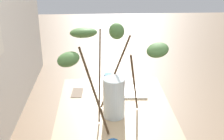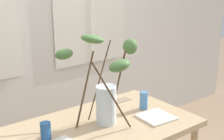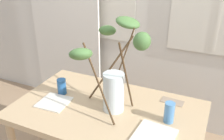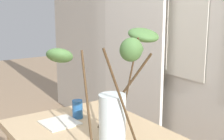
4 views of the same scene
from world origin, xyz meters
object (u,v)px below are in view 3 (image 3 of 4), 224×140
object	(u,v)px
plate_square_left	(54,102)
plate_square_right	(155,136)
dining_table	(107,117)
drinking_glass_blue_right	(169,112)
drinking_glass_blue_left	(62,86)
vase_with_branches	(115,70)

from	to	relation	value
plate_square_left	plate_square_right	size ratio (longest dim) A/B	0.91
dining_table	plate_square_right	size ratio (longest dim) A/B	5.70
drinking_glass_blue_right	plate_square_left	world-z (taller)	drinking_glass_blue_right
drinking_glass_blue_right	plate_square_left	xyz separation A→B (m)	(-0.82, -0.13, -0.07)
dining_table	drinking_glass_blue_left	size ratio (longest dim) A/B	10.93
drinking_glass_blue_right	dining_table	bearing A→B (deg)	-175.65
plate_square_right	plate_square_left	bearing A→B (deg)	176.08
drinking_glass_blue_right	plate_square_right	distance (m)	0.20
plate_square_left	drinking_glass_blue_right	bearing A→B (deg)	8.92
drinking_glass_blue_right	drinking_glass_blue_left	bearing A→B (deg)	179.18
vase_with_branches	plate_square_right	distance (m)	0.49
drinking_glass_blue_left	drinking_glass_blue_right	size ratio (longest dim) A/B	0.86
plate_square_right	vase_with_branches	bearing A→B (deg)	151.92
vase_with_branches	dining_table	bearing A→B (deg)	-137.26
vase_with_branches	drinking_glass_blue_left	xyz separation A→B (m)	(-0.45, 0.01, -0.23)
vase_with_branches	plate_square_left	xyz separation A→B (m)	(-0.43, -0.13, -0.29)
drinking_glass_blue_left	plate_square_right	size ratio (longest dim) A/B	0.52
drinking_glass_blue_left	plate_square_left	distance (m)	0.15
drinking_glass_blue_left	plate_square_right	distance (m)	0.83
plate_square_left	drinking_glass_blue_left	bearing A→B (deg)	99.58
plate_square_left	plate_square_right	bearing A→B (deg)	-3.92
dining_table	drinking_glass_blue_left	distance (m)	0.44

